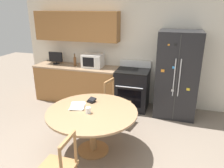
# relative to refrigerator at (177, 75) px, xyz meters

# --- Properties ---
(ground_plane) EXTENTS (14.00, 14.00, 0.00)m
(ground_plane) POSITION_rel_refrigerator_xyz_m (-1.21, -2.22, -0.91)
(ground_plane) COLOR gray
(back_wall) EXTENTS (5.20, 0.44, 2.60)m
(back_wall) POSITION_rel_refrigerator_xyz_m (-1.52, 0.38, 0.53)
(back_wall) COLOR silver
(back_wall) RESTS_ON ground_plane
(kitchen_counter) EXTENTS (2.09, 0.64, 0.90)m
(kitchen_counter) POSITION_rel_refrigerator_xyz_m (-2.38, 0.07, -0.46)
(kitchen_counter) COLOR #936033
(kitchen_counter) RESTS_ON ground_plane
(refrigerator) EXTENTS (0.85, 0.75, 1.83)m
(refrigerator) POSITION_rel_refrigerator_xyz_m (0.00, 0.00, 0.00)
(refrigerator) COLOR black
(refrigerator) RESTS_ON ground_plane
(oven_range) EXTENTS (0.73, 0.68, 1.08)m
(oven_range) POSITION_rel_refrigerator_xyz_m (-0.96, 0.05, -0.44)
(oven_range) COLOR black
(oven_range) RESTS_ON ground_plane
(microwave) EXTENTS (0.48, 0.36, 0.31)m
(microwave) POSITION_rel_refrigerator_xyz_m (-1.96, 0.11, 0.14)
(microwave) COLOR white
(microwave) RESTS_ON kitchen_counter
(countertop_tv) EXTENTS (0.36, 0.16, 0.30)m
(countertop_tv) POSITION_rel_refrigerator_xyz_m (-2.96, 0.12, 0.15)
(countertop_tv) COLOR black
(countertop_tv) RESTS_ON kitchen_counter
(counter_bottle) EXTENTS (0.07, 0.07, 0.30)m
(counter_bottle) POSITION_rel_refrigerator_xyz_m (-2.42, 0.08, 0.10)
(counter_bottle) COLOR brown
(counter_bottle) RESTS_ON kitchen_counter
(dining_table) EXTENTS (1.44, 1.44, 0.74)m
(dining_table) POSITION_rel_refrigerator_xyz_m (-1.23, -1.78, -0.29)
(dining_table) COLOR #997551
(dining_table) RESTS_ON ground_plane
(dining_chair_far) EXTENTS (0.50, 0.50, 0.90)m
(dining_chair_far) POSITION_rel_refrigerator_xyz_m (-1.13, -0.76, -0.48)
(dining_chair_far) COLOR #9E7042
(dining_chair_far) RESTS_ON ground_plane
(candle_glass) EXTENTS (0.08, 0.08, 0.09)m
(candle_glass) POSITION_rel_refrigerator_xyz_m (-1.26, -1.87, -0.14)
(candle_glass) COLOR silver
(candle_glass) RESTS_ON dining_table
(wallet) EXTENTS (0.16, 0.16, 0.07)m
(wallet) POSITION_rel_refrigerator_xyz_m (-1.36, -1.47, -0.15)
(wallet) COLOR black
(wallet) RESTS_ON dining_table
(mail_stack) EXTENTS (0.31, 0.36, 0.02)m
(mail_stack) POSITION_rel_refrigerator_xyz_m (-1.51, -1.71, -0.17)
(mail_stack) COLOR white
(mail_stack) RESTS_ON dining_table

